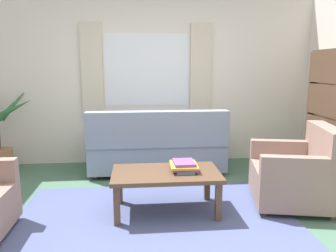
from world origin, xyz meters
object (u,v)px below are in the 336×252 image
Objects in this scene: couch at (157,147)px; book_stack_on_table at (184,166)px; coffee_table at (166,177)px; bookshelf at (334,114)px; armchair_right at (298,173)px.

couch is 1.33m from book_stack_on_table.
couch is at bearing 90.39° from coffee_table.
book_stack_on_table is 0.19× the size of bookshelf.
armchair_right is 1.17m from bookshelf.
coffee_table is 3.31× the size of book_stack_on_table.
bookshelf is at bearing 19.24° from book_stack_on_table.
book_stack_on_table is at bearing 109.24° from bookshelf.
bookshelf is (2.24, -0.60, 0.53)m from couch.
armchair_right is 1.26m from book_stack_on_table.
armchair_right is at bearing 2.33° from coffee_table.
book_stack_on_table is 2.20m from bookshelf.
couch reaches higher than armchair_right.
book_stack_on_table is (0.20, -1.31, 0.12)m from couch.
book_stack_on_table is (0.19, 0.02, 0.11)m from coffee_table.
coffee_table is at bearing -75.42° from armchair_right.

